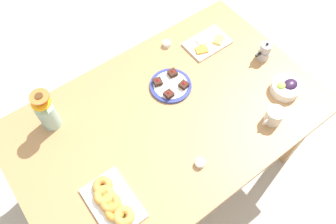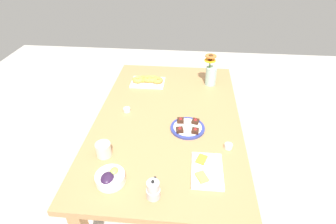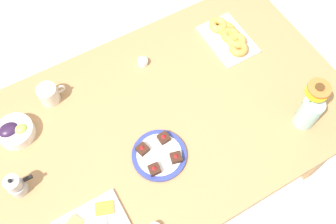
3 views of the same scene
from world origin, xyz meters
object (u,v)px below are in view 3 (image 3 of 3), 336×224
(croissant_platter, at_px, (229,37))
(grape_bowl, at_px, (15,131))
(jam_cup_berry, at_px, (143,62))
(dessert_plate, at_px, (159,155))
(dining_table, at_px, (168,125))
(moka_pot, at_px, (16,186))
(coffee_mug, at_px, (49,94))
(cheese_platter, at_px, (91,224))
(flower_vase, at_px, (309,111))

(croissant_platter, bearing_deg, grape_bowl, 178.24)
(croissant_platter, distance_m, jam_cup_berry, 0.44)
(dessert_plate, bearing_deg, dining_table, 48.93)
(croissant_platter, height_order, moka_pot, moka_pot)
(jam_cup_berry, bearing_deg, dessert_plate, -109.84)
(grape_bowl, relative_size, croissant_platter, 0.54)
(grape_bowl, distance_m, moka_pot, 0.25)
(dining_table, height_order, croissant_platter, croissant_platter)
(coffee_mug, relative_size, cheese_platter, 0.47)
(croissant_platter, distance_m, moka_pot, 1.15)
(cheese_platter, bearing_deg, coffee_mug, 83.00)
(dessert_plate, bearing_deg, coffee_mug, 120.87)
(dining_table, height_order, cheese_platter, cheese_platter)
(coffee_mug, bearing_deg, moka_pot, -128.70)
(flower_vase, height_order, moka_pot, flower_vase)
(dessert_plate, bearing_deg, flower_vase, -15.34)
(grape_bowl, height_order, dessert_plate, grape_bowl)
(croissant_platter, xyz_separation_m, moka_pot, (-1.14, -0.20, 0.03))
(croissant_platter, relative_size, jam_cup_berry, 6.04)
(grape_bowl, bearing_deg, dessert_plate, -39.18)
(croissant_platter, relative_size, moka_pot, 2.44)
(cheese_platter, bearing_deg, croissant_platter, 26.41)
(dining_table, height_order, coffee_mug, coffee_mug)
(croissant_platter, bearing_deg, dining_table, -155.35)
(coffee_mug, height_order, dessert_plate, coffee_mug)
(jam_cup_berry, distance_m, flower_vase, 0.77)
(dining_table, distance_m, jam_cup_berry, 0.32)
(dining_table, relative_size, cheese_platter, 6.15)
(grape_bowl, bearing_deg, dining_table, -22.39)
(dining_table, relative_size, croissant_platter, 5.52)
(cheese_platter, bearing_deg, grape_bowl, 103.18)
(coffee_mug, xyz_separation_m, dessert_plate, (0.29, -0.48, -0.03))
(croissant_platter, relative_size, dessert_plate, 1.28)
(dining_table, relative_size, dessert_plate, 7.04)
(dessert_plate, relative_size, flower_vase, 0.85)
(cheese_platter, xyz_separation_m, dessert_plate, (0.36, 0.12, 0.00))
(jam_cup_berry, xyz_separation_m, dessert_plate, (-0.16, -0.44, -0.00))
(cheese_platter, bearing_deg, flower_vase, -3.16)
(croissant_platter, xyz_separation_m, dessert_plate, (-0.59, -0.36, -0.01))
(grape_bowl, height_order, jam_cup_berry, grape_bowl)
(dining_table, height_order, flower_vase, flower_vase)
(coffee_mug, relative_size, flower_vase, 0.46)
(coffee_mug, relative_size, dessert_plate, 0.54)
(dessert_plate, bearing_deg, jam_cup_berry, 70.16)
(grape_bowl, relative_size, jam_cup_berry, 3.24)
(dining_table, bearing_deg, grape_bowl, 157.61)
(cheese_platter, bearing_deg, jam_cup_berry, 47.14)
(croissant_platter, xyz_separation_m, flower_vase, (0.03, -0.52, 0.07))
(grape_bowl, height_order, cheese_platter, grape_bowl)
(dining_table, distance_m, croissant_platter, 0.52)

